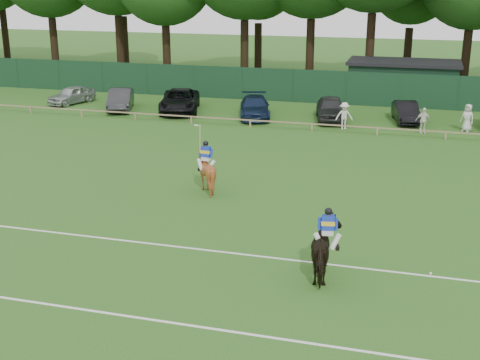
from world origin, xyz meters
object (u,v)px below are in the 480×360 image
(utility_shed, at_px, (403,80))
(spectator_mid, at_px, (423,121))
(sedan_navy, at_px, (255,107))
(spectator_left, at_px, (344,116))
(horse_chestnut, at_px, (206,172))
(horse_dark, at_px, (327,251))
(polo_ball, at_px, (431,273))
(hatch_grey, at_px, (331,109))
(sedan_grey, at_px, (120,99))
(sedan_silver, at_px, (72,95))
(estate_black, at_px, (406,112))
(suv_black, at_px, (180,101))
(spectator_right, at_px, (467,118))

(utility_shed, bearing_deg, spectator_mid, -81.34)
(sedan_navy, distance_m, utility_shed, 13.12)
(spectator_left, bearing_deg, horse_chestnut, -122.80)
(horse_dark, distance_m, polo_ball, 3.59)
(sedan_navy, bearing_deg, utility_shed, 28.13)
(hatch_grey, distance_m, spectator_mid, 6.32)
(sedan_grey, relative_size, utility_shed, 0.54)
(spectator_left, bearing_deg, sedan_navy, 149.29)
(sedan_grey, xyz_separation_m, spectator_left, (16.24, -1.67, 0.10))
(horse_dark, distance_m, horse_chestnut, 9.67)
(sedan_silver, distance_m, utility_shed, 25.31)
(horse_dark, bearing_deg, utility_shed, -102.09)
(sedan_silver, distance_m, estate_black, 24.51)
(suv_black, xyz_separation_m, spectator_left, (11.88, -2.14, 0.06))
(sedan_silver, distance_m, spectator_right, 28.29)
(horse_chestnut, height_order, utility_shed, utility_shed)
(sedan_silver, relative_size, sedan_grey, 0.86)
(sedan_silver, bearing_deg, spectator_mid, 11.87)
(suv_black, xyz_separation_m, hatch_grey, (10.73, 0.06, 0.01))
(polo_ball, xyz_separation_m, utility_shed, (-2.07, 30.87, 1.49))
(hatch_grey, bearing_deg, polo_ball, -85.02)
(spectator_left, relative_size, spectator_mid, 1.06)
(spectator_left, bearing_deg, polo_ball, -90.14)
(spectator_mid, bearing_deg, polo_ball, -105.47)
(horse_chestnut, xyz_separation_m, utility_shed, (7.70, 24.80, 0.63))
(sedan_silver, distance_m, sedan_grey, 4.68)
(hatch_grey, bearing_deg, sedan_navy, 173.47)
(polo_ball, bearing_deg, horse_dark, -161.33)
(horse_dark, bearing_deg, sedan_navy, -80.15)
(sedan_grey, relative_size, spectator_right, 2.64)
(hatch_grey, bearing_deg, suv_black, 169.26)
(sedan_navy, xyz_separation_m, spectator_mid, (11.09, -1.71, 0.09))
(horse_dark, relative_size, spectator_left, 1.33)
(spectator_mid, bearing_deg, suv_black, 156.29)
(spectator_mid, bearing_deg, sedan_navy, 154.56)
(sedan_navy, bearing_deg, horse_chestnut, -99.31)
(sedan_navy, xyz_separation_m, spectator_right, (13.74, -0.43, 0.15))
(estate_black, bearing_deg, spectator_left, -151.23)
(sedan_navy, bearing_deg, spectator_mid, -24.43)
(sedan_grey, bearing_deg, estate_black, -16.16)
(sedan_navy, distance_m, spectator_mid, 11.23)
(horse_chestnut, xyz_separation_m, sedan_navy, (-1.76, 15.73, -0.20))
(sedan_silver, distance_m, polo_ball, 34.59)
(horse_dark, distance_m, suv_black, 27.06)
(horse_dark, bearing_deg, polo_ball, -171.23)
(spectator_mid, distance_m, spectator_right, 2.94)
(spectator_mid, bearing_deg, hatch_grey, 143.76)
(spectator_left, xyz_separation_m, spectator_right, (7.46, 1.36, 0.02))
(sedan_navy, xyz_separation_m, estate_black, (10.00, 1.27, -0.04))
(horse_chestnut, relative_size, utility_shed, 0.22)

